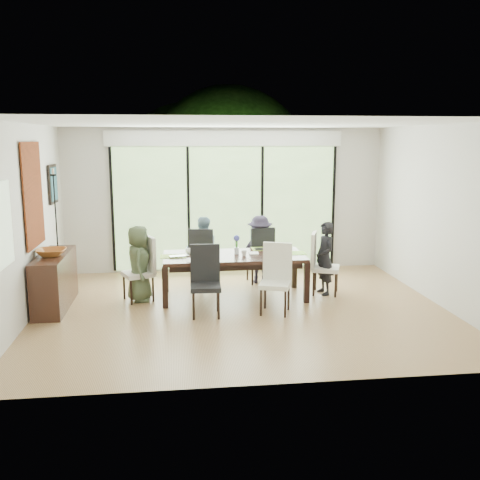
{
  "coord_description": "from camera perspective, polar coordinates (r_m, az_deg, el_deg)",
  "views": [
    {
      "loc": [
        -0.97,
        -7.54,
        2.48
      ],
      "look_at": [
        0.0,
        0.25,
        1.0
      ],
      "focal_mm": 40.0,
      "sensor_mm": 36.0,
      "label": 1
    }
  ],
  "objects": [
    {
      "name": "platter_snacks",
      "position": [
        8.09,
        -4.3,
        -1.9
      ],
      "size": [
        0.18,
        0.18,
        0.01
      ],
      "primitive_type": "cube",
      "color": "#C15D16",
      "rests_on": "table_top"
    },
    {
      "name": "foliage_right",
      "position": [
        12.99,
        7.09,
        5.2
      ],
      "size": [
        2.8,
        2.8,
        2.8
      ],
      "primitive_type": "sphere",
      "color": "#14380F",
      "rests_on": "ground"
    },
    {
      "name": "chair_far_right",
      "position": [
        9.36,
        2.1,
        -1.5
      ],
      "size": [
        0.47,
        0.47,
        1.01
      ],
      "primitive_type": null,
      "rotation": [
        0.0,
        0.0,
        3.25
      ],
      "color": "black",
      "rests_on": "floor"
    },
    {
      "name": "table_top",
      "position": [
        8.44,
        -0.66,
        -1.77
      ],
      "size": [
        2.21,
        1.01,
        0.06
      ],
      "primitive_type": "cube",
      "color": "black",
      "rests_on": "floor"
    },
    {
      "name": "bowl",
      "position": [
        8.25,
        -19.49,
        -1.25
      ],
      "size": [
        0.43,
        0.43,
        0.1
      ],
      "primitive_type": "imported",
      "color": "brown",
      "rests_on": "sideboard"
    },
    {
      "name": "table_leg_fr",
      "position": [
        8.3,
        7.13,
        -4.52
      ],
      "size": [
        0.08,
        0.08,
        0.63
      ],
      "primitive_type": "cube",
      "color": "black",
      "rests_on": "floor"
    },
    {
      "name": "vase",
      "position": [
        8.47,
        -0.37,
        -1.14
      ],
      "size": [
        0.07,
        0.07,
        0.11
      ],
      "primitive_type": "cylinder",
      "color": "silver",
      "rests_on": "table_top"
    },
    {
      "name": "tablet_far_l",
      "position": [
        8.74,
        -3.2,
        -1.09
      ],
      "size": [
        0.24,
        0.17,
        0.01
      ],
      "primitive_type": "cube",
      "color": "black",
      "rests_on": "table_top"
    },
    {
      "name": "blinds_header",
      "position": [
        10.05,
        -1.58,
        10.78
      ],
      "size": [
        4.4,
        0.06,
        0.28
      ],
      "primitive_type": "cube",
      "color": "white",
      "rests_on": "wall_back"
    },
    {
      "name": "table_apron",
      "position": [
        8.45,
        -0.66,
        -2.32
      ],
      "size": [
        2.02,
        0.83,
        0.09
      ],
      "primitive_type": "cube",
      "color": "black",
      "rests_on": "floor"
    },
    {
      "name": "placemat_far_r",
      "position": [
        8.89,
        2.57,
        -0.93
      ],
      "size": [
        0.4,
        0.29,
        0.01
      ],
      "primitive_type": "cube",
      "color": "#91B641",
      "rests_on": "table_top"
    },
    {
      "name": "mullion_b",
      "position": [
        10.09,
        -5.51,
        3.33
      ],
      "size": [
        0.05,
        0.04,
        2.3
      ],
      "primitive_type": "cube",
      "color": "black",
      "rests_on": "wall_back"
    },
    {
      "name": "foliage_left",
      "position": [
        12.81,
        -10.84,
        5.83
      ],
      "size": [
        3.2,
        3.2,
        3.2
      ],
      "primitive_type": "sphere",
      "color": "#14380F",
      "rests_on": "ground"
    },
    {
      "name": "art_frame",
      "position": [
        9.48,
        -19.34,
        5.66
      ],
      "size": [
        0.03,
        0.55,
        0.65
      ],
      "primitive_type": "cube",
      "color": "black",
      "rests_on": "wall_left"
    },
    {
      "name": "person_far_right",
      "position": [
        9.33,
        2.12,
        -1.0
      ],
      "size": [
        0.56,
        0.36,
        1.19
      ],
      "primitive_type": "imported",
      "rotation": [
        0.0,
        0.0,
        3.12
      ],
      "color": "#272132",
      "rests_on": "floor"
    },
    {
      "name": "chair_far_left",
      "position": [
        9.26,
        -4.02,
        -1.66
      ],
      "size": [
        0.5,
        0.5,
        1.01
      ],
      "primitive_type": null,
      "rotation": [
        0.0,
        0.0,
        2.95
      ],
      "color": "black",
      "rests_on": "floor"
    },
    {
      "name": "table_leg_br",
      "position": [
        9.11,
        5.81,
        -3.12
      ],
      "size": [
        0.08,
        0.08,
        0.63
      ],
      "primitive_type": "cube",
      "color": "black",
      "rests_on": "floor"
    },
    {
      "name": "chair_near_right",
      "position": [
        7.71,
        3.77,
        -4.19
      ],
      "size": [
        0.54,
        0.54,
        1.01
      ],
      "primitive_type": null,
      "rotation": [
        0.0,
        0.0,
        -0.34
      ],
      "color": "white",
      "rests_on": "floor"
    },
    {
      "name": "mullion_a",
      "position": [
        10.15,
        -13.45,
        3.13
      ],
      "size": [
        0.05,
        0.04,
        2.3
      ],
      "primitive_type": "cube",
      "color": "black",
      "rests_on": "wall_back"
    },
    {
      "name": "foliage_far",
      "position": [
        14.07,
        -5.62,
        7.12
      ],
      "size": [
        3.6,
        3.6,
        3.6
      ],
      "primitive_type": "sphere",
      "color": "#14380F",
      "rests_on": "ground"
    },
    {
      "name": "candlestick_pan",
      "position": [
        8.54,
        -19.31,
        6.56
      ],
      "size": [
        0.09,
        0.09,
        0.03
      ],
      "primitive_type": "cylinder",
      "color": "black",
      "rests_on": "sideboard"
    },
    {
      "name": "candlestick_shaft",
      "position": [
        8.6,
        -19.08,
        2.84
      ],
      "size": [
        0.02,
        0.02,
        1.13
      ],
      "primitive_type": "cylinder",
      "color": "black",
      "rests_on": "sideboard"
    },
    {
      "name": "wall_front",
      "position": [
        5.25,
        3.72,
        -1.78
      ],
      "size": [
        6.0,
        0.02,
        2.7
      ],
      "primitive_type": "cube",
      "color": "white",
      "rests_on": "floor"
    },
    {
      "name": "cup_c",
      "position": [
        8.64,
        4.54,
        -1.02
      ],
      "size": [
        0.13,
        0.13,
        0.09
      ],
      "primitive_type": "imported",
      "rotation": [
        0.0,
        0.0,
        3.27
      ],
      "color": "white",
      "rests_on": "table_top"
    },
    {
      "name": "person_right_end",
      "position": [
        8.74,
        9.03,
        -1.93
      ],
      "size": [
        0.44,
        0.61,
        1.19
      ],
      "primitive_type": "imported",
      "rotation": [
        0.0,
        0.0,
        -1.4
      ],
      "color": "black",
      "rests_on": "floor"
    },
    {
      "name": "hyacinth_stems",
      "position": [
        8.45,
        -0.37,
        -0.41
      ],
      "size": [
        0.04,
        0.04,
        0.15
      ],
      "primitive_type": "cylinder",
      "color": "#337226",
      "rests_on": "table_top"
    },
    {
      "name": "chair_left_end",
      "position": [
        8.44,
        -10.85,
        -3.05
      ],
      "size": [
        0.55,
        0.55,
        1.01
      ],
      "primitive_type": null,
      "rotation": [
        0.0,
        0.0,
        -1.18
      ],
      "color": "silver",
      "rests_on": "floor"
    },
    {
      "name": "chair_right_end",
      "position": [
        8.76,
        9.14,
        -2.49
      ],
      "size": [
        0.54,
        0.54,
        1.01
      ],
      "primitive_type": null,
      "rotation": [
        0.0,
        0.0,
        1.22
      ],
      "color": "white",
      "rests_on": "floor"
    },
    {
      "name": "rail_top",
      "position": [
        11.94,
        -2.34,
        1.36
      ],
      "size": [
        6.0,
        0.08,
        0.06
      ],
      "primitive_type": "cube",
      "color": "brown",
      "rests_on": "deck"
    },
    {
      "name": "floor",
      "position": [
        8.0,
        0.22,
        -7.42
      ],
      "size": [
        6.0,
        5.0,
        0.01
      ],
      "primitive_type": "cube",
      "color": "brown",
      "rests_on": "ground"
    },
    {
      "name": "hyacinth_blooms",
      "position": [
        8.43,
        -0.37,
        0.2
      ],
      "size": [
        0.1,
        0.1,
        0.1
      ],
      "primitive_type": "sphere",
      "color": "#4549AD",
      "rests_on": "table_top"
    },
    {
      "name": "table_leg_fl",
      "position": [
        8.05,
        -8.0,
        -5.01
      ],
      "size": [
        0.08,
        0.08,
        0.63
      ],
      "primitive_type": "cube",
      "color": "black",
      "rests_on": "floor"
    },
    {
      "name": "mullion_d",
      "position": [
        10.54,
        9.91,
        3.54
      ],
      "size": [
        0.05,
        0.04,
        2.3
      ],
      "primitive_type": "cube",
      "color": "black",
      "rests_on": "wall_back"
    },
    {
      "name": "sideboard",
      "position": [
        8.44,
        -19.15,
        -4.15
      ],
      "size": [
        0.41,
        1.44,
        0.81
      ],
      "primitive_type": "cube",
      "color": "black",
      "rests_on": "floor"
    },
    {
      "name": "wall_left",
      "position": [
        7.89,
        -22.0,
        1.66
      ],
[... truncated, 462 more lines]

